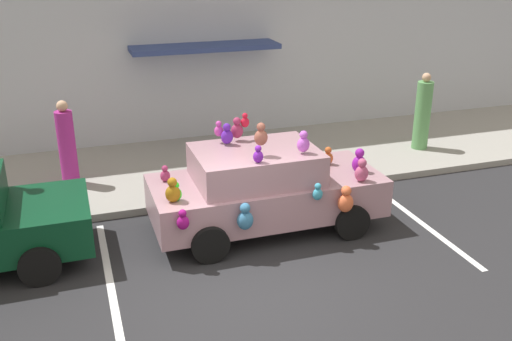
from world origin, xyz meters
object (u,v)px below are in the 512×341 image
Objects in this scene: plush_covered_car at (264,188)px; pedestrian_walking_past at (423,114)px; teddy_bear_on_sidewalk at (294,162)px; pedestrian_near_shopfront at (67,146)px.

plush_covered_car is 5.63m from pedestrian_walking_past.
plush_covered_car is 2.23m from teddy_bear_on_sidewalk.
pedestrian_walking_past reaches higher than pedestrian_near_shopfront.
pedestrian_near_shopfront is 0.96× the size of pedestrian_walking_past.
plush_covered_car is 2.21× the size of pedestrian_walking_past.
pedestrian_near_shopfront is (-4.61, 1.15, 0.50)m from teddy_bear_on_sidewalk.
pedestrian_walking_past is at bearing 27.47° from plush_covered_car.
teddy_bear_on_sidewalk is (1.31, 1.79, -0.31)m from plush_covered_car.
pedestrian_walking_past is (8.29, -0.35, 0.03)m from pedestrian_near_shopfront.
teddy_bear_on_sidewalk is 0.39× the size of pedestrian_walking_past.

